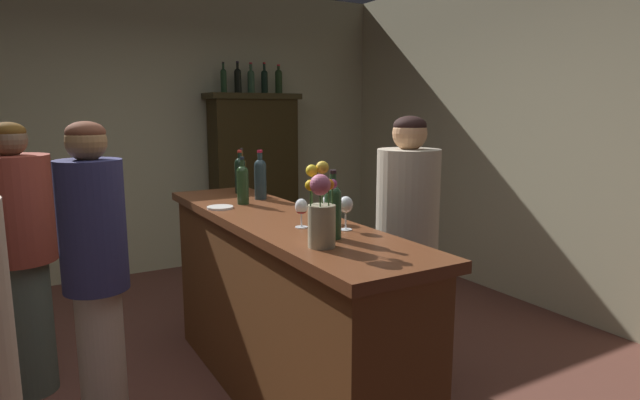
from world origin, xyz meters
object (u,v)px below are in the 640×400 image
(wine_bottle_riesling, at_px, (260,177))
(wine_glass_front, at_px, (301,208))
(wine_bottle_chardonnay, at_px, (240,174))
(display_bottle_right, at_px, (279,80))
(cheese_plate, at_px, (220,207))
(display_bottle_midright, at_px, (264,80))
(display_bottle_midleft, at_px, (238,79))
(wine_glass_mid, at_px, (346,206))
(display_bottle_center, at_px, (251,80))
(bartender, at_px, (407,239))
(wine_bottle_merlot, at_px, (333,209))
(display_bottle_left, at_px, (224,79))
(flower_arrangement, at_px, (321,211))
(bar_counter, at_px, (279,310))
(patron_redhead, at_px, (20,251))
(wine_bottle_syrah, at_px, (242,173))
(display_cabinet, at_px, (254,176))
(patron_by_cabinet, at_px, (96,271))
(wine_bottle_pinot, at_px, (243,183))
(wine_glass_rear, at_px, (330,202))

(wine_bottle_riesling, distance_m, wine_glass_front, 0.88)
(wine_bottle_chardonnay, xyz_separation_m, display_bottle_right, (1.17, 1.79, 0.74))
(wine_bottle_chardonnay, distance_m, wine_glass_front, 1.17)
(cheese_plate, height_order, display_bottle_midright, display_bottle_midright)
(display_bottle_midleft, distance_m, display_bottle_right, 0.46)
(wine_glass_mid, xyz_separation_m, display_bottle_midright, (0.99, 3.11, 0.76))
(display_bottle_center, bearing_deg, bartender, -94.06)
(wine_bottle_riesling, relative_size, wine_bottle_merlot, 1.02)
(display_bottle_left, bearing_deg, flower_arrangement, -103.58)
(bar_counter, bearing_deg, patron_redhead, 145.80)
(wine_bottle_chardonnay, bearing_deg, cheese_plate, -123.77)
(wine_bottle_syrah, bearing_deg, bar_counter, -100.91)
(patron_redhead, bearing_deg, display_bottle_left, 100.36)
(wine_glass_mid, distance_m, display_bottle_left, 3.24)
(display_bottle_midright, xyz_separation_m, patron_redhead, (-2.36, -1.82, -1.09))
(wine_bottle_riesling, xyz_separation_m, display_bottle_center, (0.83, 2.08, 0.73))
(display_cabinet, bearing_deg, display_bottle_midright, 0.00)
(wine_bottle_merlot, height_order, display_bottle_left, display_bottle_left)
(display_bottle_left, relative_size, patron_redhead, 0.19)
(flower_arrangement, bearing_deg, cheese_plate, 93.73)
(display_bottle_center, bearing_deg, cheese_plate, -117.30)
(display_bottle_center, bearing_deg, display_bottle_midright, 0.00)
(display_bottle_midright, bearing_deg, display_cabinet, -180.00)
(cheese_plate, height_order, display_bottle_left, display_bottle_left)
(wine_bottle_chardonnay, height_order, patron_redhead, patron_redhead)
(bar_counter, relative_size, wine_glass_front, 15.79)
(display_cabinet, height_order, display_bottle_midright, display_bottle_midright)
(patron_by_cabinet, bearing_deg, cheese_plate, 13.97)
(display_cabinet, distance_m, wine_bottle_chardonnay, 2.01)
(display_bottle_left, height_order, patron_redhead, display_bottle_left)
(display_bottle_midleft, distance_m, display_bottle_midright, 0.30)
(wine_bottle_merlot, relative_size, cheese_plate, 2.01)
(wine_bottle_pinot, bearing_deg, display_cabinet, 65.33)
(wine_glass_front, height_order, display_bottle_midright, display_bottle_midright)
(wine_bottle_syrah, bearing_deg, wine_glass_rear, -91.07)
(patron_by_cabinet, bearing_deg, flower_arrangement, -51.60)
(flower_arrangement, relative_size, bartender, 0.22)
(wine_bottle_pinot, xyz_separation_m, bartender, (0.80, -0.60, -0.32))
(wine_bottle_merlot, distance_m, patron_redhead, 1.89)
(wine_glass_front, distance_m, display_bottle_midright, 3.26)
(wine_bottle_pinot, distance_m, display_bottle_midright, 2.59)
(wine_glass_rear, bearing_deg, patron_redhead, 141.76)
(wine_glass_front, relative_size, display_bottle_midleft, 0.45)
(wine_glass_front, xyz_separation_m, display_bottle_center, (1.00, 2.95, 0.78))
(wine_bottle_riesling, xyz_separation_m, patron_by_cabinet, (-1.07, -0.47, -0.33))
(wine_glass_rear, relative_size, display_bottle_midright, 0.45)
(display_cabinet, bearing_deg, patron_redhead, -140.63)
(display_bottle_center, bearing_deg, wine_glass_mid, -105.09)
(wine_glass_rear, relative_size, display_bottle_midleft, 0.45)
(wine_bottle_riesling, height_order, display_bottle_left, display_bottle_left)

